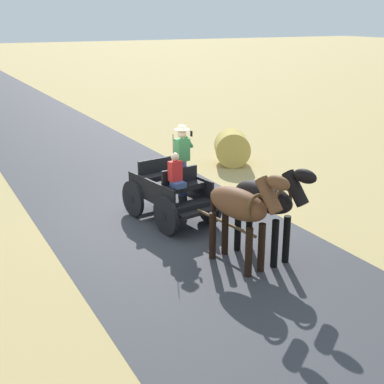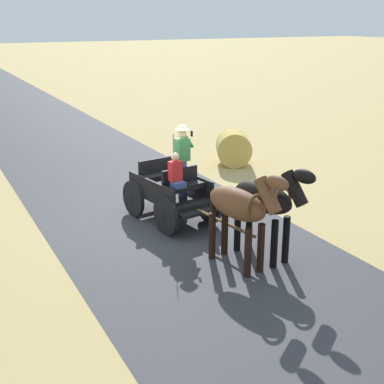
{
  "view_description": "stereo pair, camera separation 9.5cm",
  "coord_description": "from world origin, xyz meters",
  "px_view_note": "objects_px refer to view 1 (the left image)",
  "views": [
    {
      "loc": [
        5.24,
        11.82,
        5.01
      ],
      "look_at": [
        -0.27,
        1.4,
        1.1
      ],
      "focal_mm": 49.72,
      "sensor_mm": 36.0,
      "label": 1
    },
    {
      "loc": [
        5.15,
        11.86,
        5.01
      ],
      "look_at": [
        -0.27,
        1.4,
        1.1
      ],
      "focal_mm": 49.72,
      "sensor_mm": 36.0,
      "label": 2
    }
  ],
  "objects_px": {
    "horse_drawn_carriage": "(172,190)",
    "horse_off_side": "(241,207)",
    "hay_bale": "(232,148)",
    "horse_near_side": "(267,200)"
  },
  "relations": [
    {
      "from": "horse_drawn_carriage",
      "to": "horse_off_side",
      "type": "bearing_deg",
      "value": 91.8
    },
    {
      "from": "horse_drawn_carriage",
      "to": "horse_near_side",
      "type": "bearing_deg",
      "value": 105.33
    },
    {
      "from": "horse_drawn_carriage",
      "to": "horse_near_side",
      "type": "height_order",
      "value": "horse_drawn_carriage"
    },
    {
      "from": "horse_drawn_carriage",
      "to": "horse_off_side",
      "type": "distance_m",
      "value": 3.09
    },
    {
      "from": "horse_off_side",
      "to": "hay_bale",
      "type": "bearing_deg",
      "value": -120.79
    },
    {
      "from": "horse_drawn_carriage",
      "to": "horse_off_side",
      "type": "relative_size",
      "value": 2.04
    },
    {
      "from": "horse_off_side",
      "to": "hay_bale",
      "type": "relative_size",
      "value": 1.84
    },
    {
      "from": "horse_near_side",
      "to": "horse_off_side",
      "type": "distance_m",
      "value": 0.72
    },
    {
      "from": "horse_drawn_carriage",
      "to": "horse_off_side",
      "type": "xyz_separation_m",
      "value": [
        -0.1,
        3.05,
        0.51
      ]
    },
    {
      "from": "horse_near_side",
      "to": "horse_off_side",
      "type": "xyz_separation_m",
      "value": [
        0.71,
        0.11,
        0.0
      ]
    }
  ]
}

